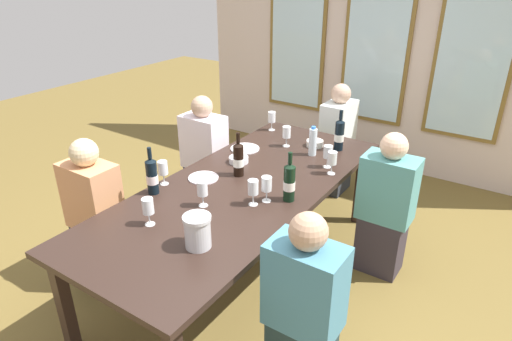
# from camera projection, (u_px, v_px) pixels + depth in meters

# --- Properties ---
(ground_plane) EXTENTS (12.00, 12.00, 0.00)m
(ground_plane) POSITION_uv_depth(u_px,v_px,m) (243.00, 272.00, 3.39)
(ground_plane) COLOR brown
(back_wall_with_windows) EXTENTS (4.26, 0.10, 2.90)m
(back_wall_with_windows) POSITION_uv_depth(u_px,v_px,m) (379.00, 34.00, 4.65)
(back_wall_with_windows) COLOR beige
(back_wall_with_windows) RESTS_ON ground
(dining_table) EXTENTS (1.06, 2.54, 0.74)m
(dining_table) POSITION_uv_depth(u_px,v_px,m) (242.00, 194.00, 3.10)
(dining_table) COLOR #2E201A
(dining_table) RESTS_ON ground
(white_plate_0) EXTENTS (0.24, 0.24, 0.01)m
(white_plate_0) POSITION_uv_depth(u_px,v_px,m) (245.00, 149.00, 3.67)
(white_plate_0) COLOR white
(white_plate_0) RESTS_ON dining_table
(white_plate_1) EXTENTS (0.22, 0.22, 0.01)m
(white_plate_1) POSITION_uv_depth(u_px,v_px,m) (203.00, 178.00, 3.18)
(white_plate_1) COLOR white
(white_plate_1) RESTS_ON dining_table
(metal_pitcher) EXTENTS (0.16, 0.16, 0.19)m
(metal_pitcher) POSITION_uv_depth(u_px,v_px,m) (198.00, 231.00, 2.39)
(metal_pitcher) COLOR silver
(metal_pitcher) RESTS_ON dining_table
(wine_bottle_0) EXTENTS (0.08, 0.08, 0.33)m
(wine_bottle_0) POSITION_uv_depth(u_px,v_px,m) (152.00, 176.00, 2.93)
(wine_bottle_0) COLOR black
(wine_bottle_0) RESTS_ON dining_table
(wine_bottle_1) EXTENTS (0.08, 0.08, 0.33)m
(wine_bottle_1) POSITION_uv_depth(u_px,v_px,m) (238.00, 159.00, 3.17)
(wine_bottle_1) COLOR black
(wine_bottle_1) RESTS_ON dining_table
(wine_bottle_2) EXTENTS (0.08, 0.08, 0.34)m
(wine_bottle_2) POSITION_uv_depth(u_px,v_px,m) (289.00, 182.00, 2.84)
(wine_bottle_2) COLOR black
(wine_bottle_2) RESTS_ON dining_table
(wine_bottle_3) EXTENTS (0.08, 0.08, 0.34)m
(wine_bottle_3) POSITION_uv_depth(u_px,v_px,m) (339.00, 135.00, 3.60)
(wine_bottle_3) COLOR black
(wine_bottle_3) RESTS_ON dining_table
(tasting_bowl_0) EXTENTS (0.14, 0.14, 0.05)m
(tasting_bowl_0) POSITION_uv_depth(u_px,v_px,m) (315.00, 143.00, 3.72)
(tasting_bowl_0) COLOR white
(tasting_bowl_0) RESTS_ON dining_table
(tasting_bowl_1) EXTENTS (0.15, 0.15, 0.05)m
(tasting_bowl_1) POSITION_uv_depth(u_px,v_px,m) (239.00, 160.00, 3.42)
(tasting_bowl_1) COLOR white
(tasting_bowl_1) RESTS_ON dining_table
(water_bottle) EXTENTS (0.06, 0.06, 0.24)m
(water_bottle) POSITION_uv_depth(u_px,v_px,m) (313.00, 142.00, 3.51)
(water_bottle) COLOR white
(water_bottle) RESTS_ON dining_table
(wine_glass_0) EXTENTS (0.07, 0.07, 0.17)m
(wine_glass_0) POSITION_uv_depth(u_px,v_px,m) (267.00, 184.00, 2.83)
(wine_glass_0) COLOR white
(wine_glass_0) RESTS_ON dining_table
(wine_glass_1) EXTENTS (0.07, 0.07, 0.17)m
(wine_glass_1) POSITION_uv_depth(u_px,v_px,m) (202.00, 189.00, 2.78)
(wine_glass_1) COLOR white
(wine_glass_1) RESTS_ON dining_table
(wine_glass_2) EXTENTS (0.07, 0.07, 0.17)m
(wine_glass_2) POSITION_uv_depth(u_px,v_px,m) (287.00, 133.00, 3.67)
(wine_glass_2) COLOR white
(wine_glass_2) RESTS_ON dining_table
(wine_glass_3) EXTENTS (0.07, 0.07, 0.17)m
(wine_glass_3) POSITION_uv_depth(u_px,v_px,m) (272.00, 118.00, 4.02)
(wine_glass_3) COLOR white
(wine_glass_3) RESTS_ON dining_table
(wine_glass_4) EXTENTS (0.07, 0.07, 0.17)m
(wine_glass_4) POSITION_uv_depth(u_px,v_px,m) (148.00, 207.00, 2.58)
(wine_glass_4) COLOR white
(wine_glass_4) RESTS_ON dining_table
(wine_glass_5) EXTENTS (0.07, 0.07, 0.17)m
(wine_glass_5) POSITION_uv_depth(u_px,v_px,m) (253.00, 188.00, 2.79)
(wine_glass_5) COLOR white
(wine_glass_5) RESTS_ON dining_table
(wine_glass_6) EXTENTS (0.07, 0.07, 0.17)m
(wine_glass_6) POSITION_uv_depth(u_px,v_px,m) (332.00, 159.00, 3.20)
(wine_glass_6) COLOR white
(wine_glass_6) RESTS_ON dining_table
(wine_glass_7) EXTENTS (0.07, 0.07, 0.17)m
(wine_glass_7) POSITION_uv_depth(u_px,v_px,m) (163.00, 169.00, 3.05)
(wine_glass_7) COLOR white
(wine_glass_7) RESTS_ON dining_table
(wine_glass_8) EXTENTS (0.07, 0.07, 0.17)m
(wine_glass_8) POSITION_uv_depth(u_px,v_px,m) (328.00, 152.00, 3.30)
(wine_glass_8) COLOR white
(wine_glass_8) RESTS_ON dining_table
(seated_person_0) EXTENTS (0.38, 0.24, 1.11)m
(seated_person_0) POSITION_uv_depth(u_px,v_px,m) (96.00, 217.00, 3.12)
(seated_person_0) COLOR #252A34
(seated_person_0) RESTS_ON ground
(seated_person_1) EXTENTS (0.38, 0.24, 1.11)m
(seated_person_1) POSITION_uv_depth(u_px,v_px,m) (304.00, 312.00, 2.28)
(seated_person_1) COLOR #22383A
(seated_person_1) RESTS_ON ground
(seated_person_2) EXTENTS (0.38, 0.24, 1.11)m
(seated_person_2) POSITION_uv_depth(u_px,v_px,m) (205.00, 159.00, 4.02)
(seated_person_2) COLOR #21243F
(seated_person_2) RESTS_ON ground
(seated_person_3) EXTENTS (0.38, 0.24, 1.11)m
(seated_person_3) POSITION_uv_depth(u_px,v_px,m) (385.00, 209.00, 3.22)
(seated_person_3) COLOR #332B33
(seated_person_3) RESTS_ON ground
(seated_person_4) EXTENTS (0.24, 0.38, 1.11)m
(seated_person_4) POSITION_uv_depth(u_px,v_px,m) (337.00, 142.00, 4.38)
(seated_person_4) COLOR #2B2F37
(seated_person_4) RESTS_ON ground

